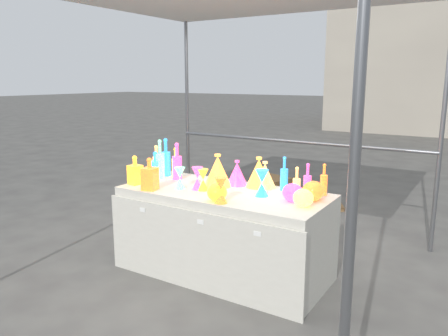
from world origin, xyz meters
The scene contains 29 objects.
ground centered at (0.00, 0.00, 0.00)m, with size 80.00×80.00×0.00m, color slate.
display_table centered at (0.00, -0.01, 0.37)m, with size 1.84×0.83×0.75m.
cardboard_box_closed centered at (-0.65, 2.29, 0.18)m, with size 0.49×0.35×0.35m, color olive.
cardboard_box_flat centered at (-0.02, 2.41, 0.03)m, with size 0.66×0.47×0.06m, color olive.
bottle_0 centered at (-0.68, 0.20, 0.90)m, with size 0.08×0.08×0.29m, color red, non-canonical shape.
bottle_1 centered at (-0.80, 0.20, 0.94)m, with size 0.09×0.09×0.38m, color #198C33, non-canonical shape.
bottle_3 centered at (-0.61, 0.14, 0.93)m, with size 0.09×0.09×0.35m, color blue, non-canonical shape.
bottle_4 centered at (-0.85, 0.12, 0.91)m, with size 0.07×0.07×0.31m, color #148264, non-canonical shape.
bottle_5 centered at (-0.77, 0.08, 0.94)m, with size 0.08×0.08×0.38m, color #A32055, non-canonical shape.
decanter_0 centered at (-0.81, -0.22, 0.88)m, with size 0.11×0.11×0.27m, color red, non-canonical shape.
decanter_1 centered at (-0.56, -0.31, 0.89)m, with size 0.12×0.12×0.28m, color gold, non-canonical shape.
decanter_2 centered at (-0.81, 0.06, 0.88)m, with size 0.11×0.11×0.26m, color #198C33, non-canonical shape.
hourglass_0 centered at (0.18, -0.34, 0.85)m, with size 0.10×0.10×0.20m, color gold, non-canonical shape.
hourglass_1 centered at (-0.22, -0.08, 0.85)m, with size 0.10×0.10×0.20m, color blue, non-canonical shape.
hourglass_3 centered at (-0.36, -0.15, 0.85)m, with size 0.10×0.10×0.19m, color #A32055, non-canonical shape.
hourglass_4 centered at (-0.16, -0.08, 0.84)m, with size 0.09×0.09×0.19m, color red, non-canonical shape.
hourglass_5 centered at (0.35, 0.02, 0.86)m, with size 0.11×0.11×0.22m, color #198C33, non-canonical shape.
globe_0 centered at (0.13, -0.30, 0.81)m, with size 0.16×0.16×0.13m, color red, non-canonical shape.
globe_1 centered at (0.76, -0.10, 0.81)m, with size 0.15×0.15×0.12m, color #148264, non-canonical shape.
globe_2 centered at (0.76, 0.11, 0.82)m, with size 0.17×0.17×0.14m, color gold, non-canonical shape.
globe_3 centered at (0.63, 0.00, 0.81)m, with size 0.16×0.16×0.13m, color blue, non-canonical shape.
lampshade_0 centered at (-0.14, 0.11, 0.90)m, with size 0.25×0.25×0.29m, color #EEFF35, non-canonical shape.
lampshade_1 centered at (0.19, 0.28, 0.89)m, with size 0.23×0.23×0.27m, color #EEFF35, non-canonical shape.
lampshade_2 centered at (-0.01, 0.24, 0.86)m, with size 0.19×0.19×0.23m, color blue, non-canonical shape.
lampshade_3 centered at (0.25, 0.28, 0.87)m, with size 0.20×0.20×0.24m, color #148264, non-canonical shape.
bottle_8 centered at (0.43, 0.29, 0.90)m, with size 0.07×0.07×0.30m, color #198C33, non-canonical shape.
bottle_9 centered at (0.77, 0.32, 0.88)m, with size 0.06×0.06×0.27m, color gold, non-canonical shape.
bottle_10 centered at (0.68, 0.17, 0.89)m, with size 0.06×0.06×0.28m, color blue, non-canonical shape.
bottle_11 centered at (0.64, 0.07, 0.88)m, with size 0.06×0.06×0.27m, color #148264, non-canonical shape.
Camera 1 is at (1.92, -3.08, 1.69)m, focal length 35.00 mm.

